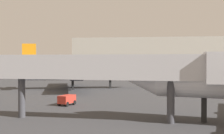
# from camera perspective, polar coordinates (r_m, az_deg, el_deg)

# --- Properties ---
(airplane_distant) EXTENTS (26.50, 24.03, 9.00)m
(airplane_distant) POSITION_cam_1_polar(r_m,az_deg,el_deg) (60.87, -6.74, -1.12)
(airplane_distant) COLOR #B2BCCC
(airplane_distant) RESTS_ON ground_plane
(jet_bridge) EXTENTS (23.54, 3.42, 6.57)m
(jet_bridge) POSITION_cam_1_polar(r_m,az_deg,el_deg) (28.70, 0.33, -0.26)
(jet_bridge) COLOR silver
(jet_bridge) RESTS_ON ground_plane
(baggage_cart) EXTENTS (1.97, 2.67, 1.30)m
(baggage_cart) POSITION_cam_1_polar(r_m,az_deg,el_deg) (39.38, -8.53, -6.08)
(baggage_cart) COLOR red
(baggage_cart) RESTS_ON ground_plane
(terminal_building) EXTENTS (72.11, 22.16, 14.66)m
(terminal_building) POSITION_cam_1_polar(r_m,az_deg,el_deg) (129.32, 9.39, 2.06)
(terminal_building) COLOR beige
(terminal_building) RESTS_ON ground_plane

